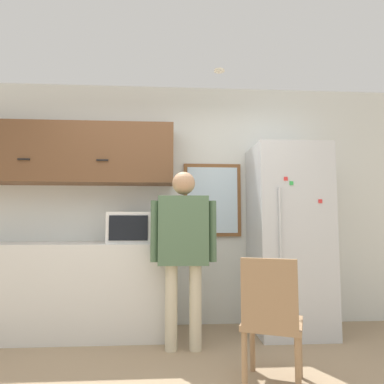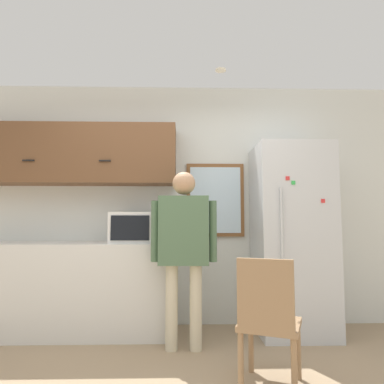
% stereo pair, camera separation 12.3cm
% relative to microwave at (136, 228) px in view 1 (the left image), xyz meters
% --- Properties ---
extents(back_wall, '(6.00, 0.06, 2.70)m').
position_rel_microwave_xyz_m(back_wall, '(0.35, 0.36, 0.28)').
color(back_wall, silver).
rests_on(back_wall, ground_plane).
extents(counter, '(2.24, 0.60, 0.92)m').
position_rel_microwave_xyz_m(counter, '(-0.73, 0.03, -0.61)').
color(counter, silver).
rests_on(counter, ground_plane).
extents(upper_cabinets, '(2.24, 0.38, 0.64)m').
position_rel_microwave_xyz_m(upper_cabinets, '(-0.73, 0.15, 0.79)').
color(upper_cabinets, brown).
extents(microwave, '(0.53, 0.41, 0.31)m').
position_rel_microwave_xyz_m(microwave, '(0.00, 0.00, 0.00)').
color(microwave, white).
rests_on(microwave, counter).
extents(person, '(0.60, 0.24, 1.59)m').
position_rel_microwave_xyz_m(person, '(0.48, -0.42, -0.11)').
color(person, beige).
rests_on(person, ground_plane).
extents(refrigerator, '(0.74, 0.70, 1.93)m').
position_rel_microwave_xyz_m(refrigerator, '(1.59, -0.01, -0.11)').
color(refrigerator, silver).
rests_on(refrigerator, ground_plane).
extents(chair, '(0.53, 0.53, 0.88)m').
position_rel_microwave_xyz_m(chair, '(1.05, -1.17, -0.59)').
color(chair, '#997551').
rests_on(chair, ground_plane).
extents(window, '(0.65, 0.05, 0.83)m').
position_rel_microwave_xyz_m(window, '(0.83, 0.32, 0.31)').
color(window, brown).
extents(ceiling_light, '(0.11, 0.11, 0.01)m').
position_rel_microwave_xyz_m(ceiling_light, '(0.85, -0.18, 1.61)').
color(ceiling_light, white).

